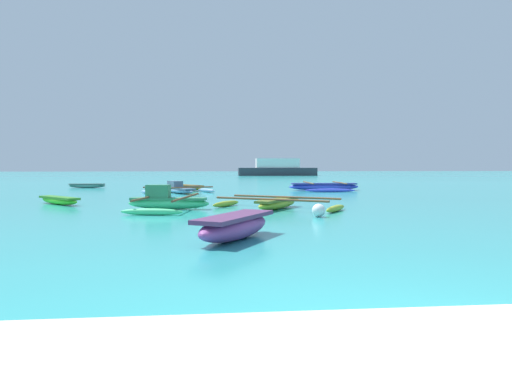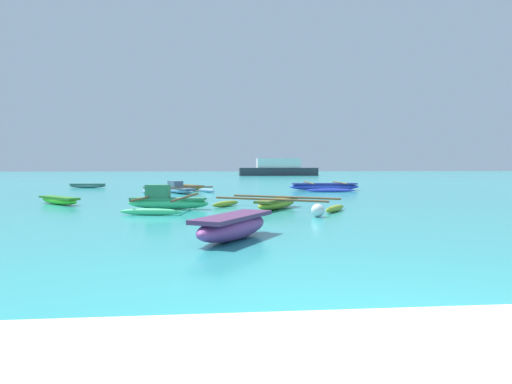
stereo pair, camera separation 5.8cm
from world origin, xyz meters
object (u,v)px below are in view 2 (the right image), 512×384
object	(u,v)px
moored_boat_0	(186,187)
moored_boat_2	(277,203)
moored_boat_3	(178,189)
mooring_buoy_0	(318,210)
moored_boat_6	(324,187)
moored_boat_4	(167,201)
moored_boat_5	(59,200)
moored_boat_7	(88,185)
distant_ferry	(278,169)
moored_boat_1	(233,226)

from	to	relation	value
moored_boat_0	moored_boat_2	distance (m)	12.49
moored_boat_3	mooring_buoy_0	size ratio (longest dim) A/B	10.69
moored_boat_0	moored_boat_6	bearing A→B (deg)	48.75
mooring_buoy_0	moored_boat_2	bearing A→B (deg)	107.65
moored_boat_0	moored_boat_4	bearing A→B (deg)	-34.43
moored_boat_5	moored_boat_2	bearing A→B (deg)	28.99
moored_boat_0	moored_boat_7	distance (m)	7.43
moored_boat_6	distant_ferry	bearing A→B (deg)	88.07
moored_boat_3	moored_boat_5	xyz separation A→B (m)	(-3.85, -6.63, -0.05)
moored_boat_0	moored_boat_3	xyz separation A→B (m)	(-0.28, -2.78, 0.02)
moored_boat_2	moored_boat_6	size ratio (longest dim) A/B	1.08
moored_boat_5	moored_boat_1	bearing A→B (deg)	-8.06
moored_boat_1	distant_ferry	distance (m)	59.22
moored_boat_2	moored_boat_7	distance (m)	18.52
moored_boat_4	moored_boat_7	xyz separation A→B (m)	(-6.50, 15.26, -0.09)
moored_boat_2	moored_boat_6	distance (m)	11.83
moored_boat_3	moored_boat_6	distance (m)	8.42
distant_ferry	mooring_buoy_0	bearing A→B (deg)	-97.26
moored_boat_5	mooring_buoy_0	xyz separation A→B (m)	(8.51, -5.00, 0.02)
moored_boat_5	distant_ferry	xyz separation A→B (m)	(15.49, 49.81, 0.87)
moored_boat_0	moored_boat_7	xyz separation A→B (m)	(-6.52, 3.56, -0.02)
moored_boat_6	moored_boat_7	size ratio (longest dim) A/B	1.70
moored_boat_2	moored_boat_5	size ratio (longest dim) A/B	2.01
moored_boat_5	distant_ferry	size ratio (longest dim) A/B	0.19
moored_boat_3	mooring_buoy_0	world-z (taller)	moored_boat_3
moored_boat_0	distant_ferry	distance (m)	41.96
moored_boat_1	moored_boat_4	bearing A→B (deg)	46.56
mooring_buoy_0	distant_ferry	xyz separation A→B (m)	(6.98, 54.81, 0.85)
moored_boat_1	moored_boat_2	bearing A→B (deg)	14.26
moored_boat_1	moored_boat_0	bearing A→B (deg)	36.01
moored_boat_2	mooring_buoy_0	xyz separation A→B (m)	(0.78, -2.46, 0.00)
moored_boat_3	moored_boat_4	world-z (taller)	moored_boat_4
distant_ferry	moored_boat_0	bearing A→B (deg)	-105.70
moored_boat_1	moored_boat_5	distance (m)	10.52
moored_boat_3	moored_boat_7	world-z (taller)	moored_boat_3
moored_boat_7	moored_boat_2	bearing A→B (deg)	-52.40
moored_boat_1	moored_boat_5	bearing A→B (deg)	64.88
moored_boat_2	moored_boat_4	bearing A→B (deg)	118.66
moored_boat_7	mooring_buoy_0	xyz separation A→B (m)	(10.89, -17.98, 0.02)
moored_boat_1	moored_boat_3	xyz separation A→B (m)	(-2.14, 15.27, -0.06)
moored_boat_3	moored_boat_6	bearing A→B (deg)	74.29
moored_boat_2	moored_boat_3	xyz separation A→B (m)	(-3.88, 9.18, 0.03)
moored_boat_4	moored_boat_5	bearing A→B (deg)	160.97
moored_boat_7	mooring_buoy_0	distance (m)	21.02
moored_boat_2	moored_boat_6	world-z (taller)	moored_boat_6
moored_boat_4	moored_boat_5	distance (m)	4.70
moored_boat_5	mooring_buoy_0	world-z (taller)	mooring_buoy_0
moored_boat_1	moored_boat_5	world-z (taller)	moored_boat_1
moored_boat_4	moored_boat_7	bearing A→B (deg)	122.97
moored_boat_3	distant_ferry	size ratio (longest dim) A/B	0.34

